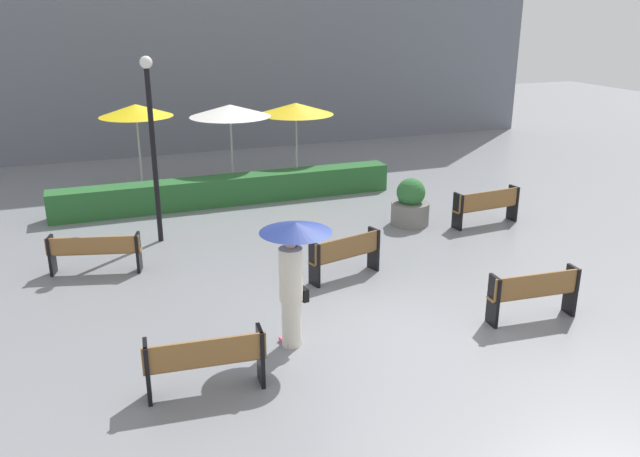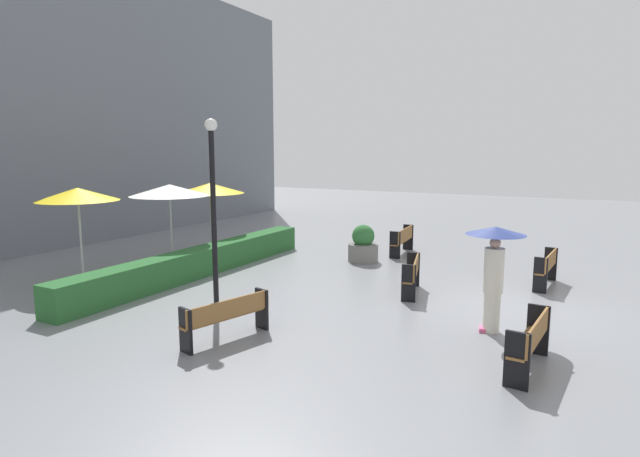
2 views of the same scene
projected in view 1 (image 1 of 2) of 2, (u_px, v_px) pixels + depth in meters
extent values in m
plane|color=gray|center=(383.00, 331.00, 11.13)|extent=(60.00, 60.00, 0.00)
cube|color=olive|center=(532.00, 294.00, 11.43)|extent=(1.70, 0.36, 0.04)
cube|color=olive|center=(538.00, 285.00, 11.24)|extent=(1.69, 0.17, 0.42)
cube|color=black|center=(493.00, 301.00, 11.21)|extent=(0.09, 0.33, 0.92)
cube|color=black|center=(571.00, 290.00, 11.63)|extent=(0.09, 0.33, 0.92)
cube|color=olive|center=(205.00, 361.00, 9.28)|extent=(1.74, 0.43, 0.04)
cube|color=olive|center=(205.00, 353.00, 9.06)|extent=(1.72, 0.19, 0.40)
cube|color=black|center=(148.00, 372.00, 9.06)|extent=(0.09, 0.38, 0.90)
cube|color=black|center=(261.00, 356.00, 9.48)|extent=(0.09, 0.38, 0.90)
cube|color=olive|center=(95.00, 252.00, 13.47)|extent=(1.88, 0.73, 0.04)
cube|color=olive|center=(93.00, 245.00, 13.27)|extent=(1.82, 0.53, 0.35)
cube|color=black|center=(52.00, 255.00, 13.38)|extent=(0.15, 0.35, 0.82)
cube|color=black|center=(139.00, 252.00, 13.54)|extent=(0.15, 0.35, 0.82)
cube|color=brown|center=(344.00, 256.00, 13.22)|extent=(1.63, 0.62, 0.04)
cube|color=brown|center=(349.00, 247.00, 13.04)|extent=(1.58, 0.43, 0.43)
cube|color=black|center=(314.00, 264.00, 12.81)|extent=(0.14, 0.34, 0.91)
cube|color=black|center=(374.00, 249.00, 13.61)|extent=(0.14, 0.34, 0.91)
cube|color=olive|center=(485.00, 207.00, 16.44)|extent=(1.87, 0.39, 0.04)
cube|color=olive|center=(490.00, 200.00, 16.23)|extent=(1.85, 0.17, 0.45)
cube|color=black|center=(458.00, 212.00, 16.07)|extent=(0.09, 0.37, 0.91)
cube|color=black|center=(513.00, 203.00, 16.76)|extent=(0.09, 0.37, 0.91)
cylinder|color=silver|center=(292.00, 322.00, 10.56)|extent=(0.32, 0.32, 0.81)
cube|color=#F2598C|center=(290.00, 341.00, 10.73)|extent=(0.31, 0.36, 0.08)
cylinder|color=silver|center=(291.00, 274.00, 10.29)|extent=(0.38, 0.38, 0.88)
sphere|color=tan|center=(290.00, 242.00, 10.11)|extent=(0.21, 0.21, 0.21)
cube|color=black|center=(302.00, 293.00, 10.54)|extent=(0.15, 0.29, 0.22)
cylinder|color=black|center=(296.00, 254.00, 10.23)|extent=(0.02, 0.02, 0.90)
cone|color=navy|center=(296.00, 227.00, 10.09)|extent=(1.15, 1.15, 0.16)
cylinder|color=slate|center=(410.00, 213.00, 16.48)|extent=(0.97, 0.97, 0.58)
sphere|color=#2D6B33|center=(411.00, 192.00, 16.30)|extent=(0.72, 0.72, 0.72)
cylinder|color=black|center=(154.00, 158.00, 14.76)|extent=(0.12, 0.12, 4.00)
sphere|color=white|center=(146.00, 62.00, 14.07)|extent=(0.28, 0.28, 0.28)
cylinder|color=silver|center=(140.00, 151.00, 19.22)|extent=(0.06, 0.06, 2.41)
cone|color=yellow|center=(136.00, 110.00, 18.83)|extent=(2.13, 2.13, 0.35)
cylinder|color=silver|center=(232.00, 150.00, 19.44)|extent=(0.06, 0.06, 2.36)
cone|color=white|center=(230.00, 111.00, 19.06)|extent=(2.40, 2.40, 0.35)
cylinder|color=silver|center=(296.00, 145.00, 20.34)|extent=(0.06, 0.06, 2.28)
cone|color=yellow|center=(296.00, 109.00, 19.97)|extent=(2.33, 2.33, 0.35)
cube|color=#28602D|center=(229.00, 190.00, 18.18)|extent=(9.52, 0.70, 0.78)
cube|color=slate|center=(193.00, 1.00, 23.49)|extent=(28.00, 1.20, 10.84)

